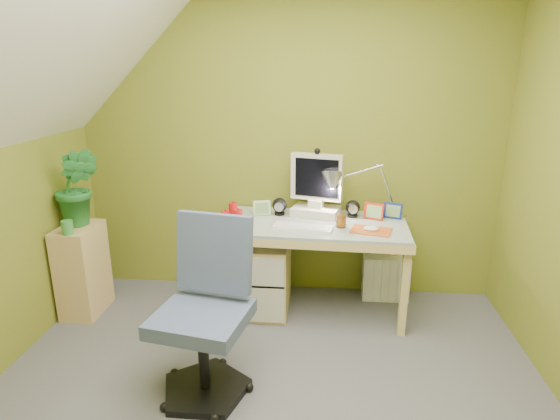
# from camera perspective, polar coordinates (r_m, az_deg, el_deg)

# --- Properties ---
(wall_back) EXTENTS (3.20, 0.01, 2.40)m
(wall_back) POSITION_cam_1_polar(r_m,az_deg,el_deg) (3.58, 0.93, 8.22)
(wall_back) COLOR olive
(wall_back) RESTS_ON floor
(slope_ceiling) EXTENTS (1.10, 3.20, 1.10)m
(slope_ceiling) POSITION_cam_1_polar(r_m,az_deg,el_deg) (2.31, -29.62, 17.29)
(slope_ceiling) COLOR white
(slope_ceiling) RESTS_ON wall_left
(desk) EXTENTS (1.32, 0.70, 0.69)m
(desk) POSITION_cam_1_polar(r_m,az_deg,el_deg) (3.46, 4.18, -6.97)
(desk) COLOR #D8BA71
(desk) RESTS_ON floor
(monitor) EXTENTS (0.46, 0.33, 0.56)m
(monitor) POSITION_cam_1_polar(r_m,az_deg,el_deg) (3.43, 4.49, 3.90)
(monitor) COLOR beige
(monitor) RESTS_ON desk
(speaker_left) EXTENTS (0.12, 0.12, 0.13)m
(speaker_left) POSITION_cam_1_polar(r_m,az_deg,el_deg) (3.48, -0.05, 0.46)
(speaker_left) COLOR black
(speaker_left) RESTS_ON desk
(speaker_right) EXTENTS (0.12, 0.12, 0.13)m
(speaker_right) POSITION_cam_1_polar(r_m,az_deg,el_deg) (3.47, 8.86, 0.18)
(speaker_right) COLOR black
(speaker_right) RESTS_ON desk
(keyboard) EXTENTS (0.42, 0.20, 0.02)m
(keyboard) POSITION_cam_1_polar(r_m,az_deg,el_deg) (3.20, 2.82, -2.13)
(keyboard) COLOR white
(keyboard) RESTS_ON desk
(mousepad) EXTENTS (0.30, 0.25, 0.01)m
(mousepad) POSITION_cam_1_polar(r_m,az_deg,el_deg) (3.21, 11.04, -2.47)
(mousepad) COLOR #C0511E
(mousepad) RESTS_ON desk
(mouse) EXTENTS (0.11, 0.08, 0.03)m
(mouse) POSITION_cam_1_polar(r_m,az_deg,el_deg) (3.21, 11.06, -2.24)
(mouse) COLOR white
(mouse) RESTS_ON mousepad
(amber_tumbler) EXTENTS (0.08, 0.08, 0.09)m
(amber_tumbler) POSITION_cam_1_polar(r_m,az_deg,el_deg) (3.24, 7.47, -1.35)
(amber_tumbler) COLOR #945115
(amber_tumbler) RESTS_ON desk
(candle_cluster) EXTENTS (0.17, 0.16, 0.11)m
(candle_cluster) POSITION_cam_1_polar(r_m,az_deg,el_deg) (3.39, -5.87, -0.25)
(candle_cluster) COLOR red
(candle_cluster) RESTS_ON desk
(photo_frame_red) EXTENTS (0.14, 0.07, 0.12)m
(photo_frame_red) POSITION_cam_1_polar(r_m,az_deg,el_deg) (3.45, 11.38, -0.14)
(photo_frame_red) COLOR #B12312
(photo_frame_red) RESTS_ON desk
(photo_frame_blue) EXTENTS (0.13, 0.06, 0.11)m
(photo_frame_blue) POSITION_cam_1_polar(r_m,az_deg,el_deg) (3.50, 13.59, -0.07)
(photo_frame_blue) COLOR navy
(photo_frame_blue) RESTS_ON desk
(photo_frame_green) EXTENTS (0.13, 0.05, 0.11)m
(photo_frame_green) POSITION_cam_1_polar(r_m,az_deg,el_deg) (3.48, -2.22, 0.26)
(photo_frame_green) COLOR #C0E29B
(photo_frame_green) RESTS_ON desk
(desk_lamp) EXTENTS (0.55, 0.25, 0.58)m
(desk_lamp) POSITION_cam_1_polar(r_m,az_deg,el_deg) (3.45, 12.01, 3.81)
(desk_lamp) COLOR #ADADB1
(desk_lamp) RESTS_ON desk
(side_ledge) EXTENTS (0.25, 0.38, 0.67)m
(side_ledge) POSITION_cam_1_polar(r_m,az_deg,el_deg) (3.72, -22.90, -6.75)
(side_ledge) COLOR tan
(side_ledge) RESTS_ON floor
(potted_plant) EXTENTS (0.35, 0.31, 0.56)m
(potted_plant) POSITION_cam_1_polar(r_m,az_deg,el_deg) (3.57, -23.49, 2.60)
(potted_plant) COLOR #26742F
(potted_plant) RESTS_ON side_ledge
(green_cup) EXTENTS (0.08, 0.08, 0.10)m
(green_cup) POSITION_cam_1_polar(r_m,az_deg,el_deg) (3.46, -24.48, -1.95)
(green_cup) COLOR #3C903E
(green_cup) RESTS_ON side_ledge
(task_chair) EXTENTS (0.63, 0.63, 0.97)m
(task_chair) POSITION_cam_1_polar(r_m,az_deg,el_deg) (2.59, -9.58, -12.58)
(task_chair) COLOR #455272
(task_chair) RESTS_ON floor
(radiator) EXTENTS (0.35, 0.14, 0.35)m
(radiator) POSITION_cam_1_polar(r_m,az_deg,el_deg) (3.77, 12.76, -8.06)
(radiator) COLOR white
(radiator) RESTS_ON floor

